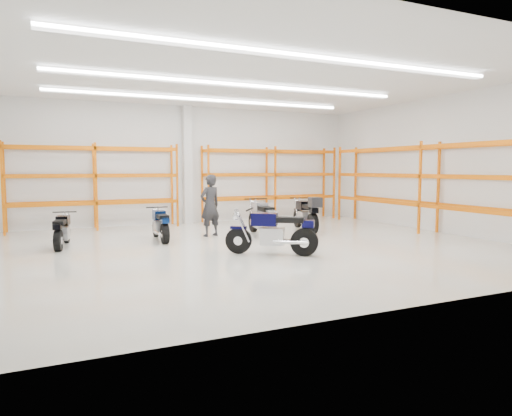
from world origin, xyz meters
name	(u,v)px	position (x,y,z in m)	size (l,w,h in m)	color
ground	(247,247)	(0.00, 0.00, 0.00)	(14.00, 14.00, 0.00)	beige
room_shell	(247,125)	(0.00, 0.03, 3.28)	(14.02, 12.02, 4.51)	white
motorcycle_main	(275,233)	(0.19, -1.33, 0.53)	(1.99, 1.45, 1.14)	black
motorcycle_back_a	(62,232)	(-4.58, 1.94, 0.43)	(0.70, 1.88, 0.93)	black
motorcycle_back_b	(161,226)	(-1.91, 2.01, 0.45)	(0.65, 1.96, 0.96)	black
motorcycle_back_c	(262,219)	(1.22, 1.64, 0.54)	(0.78, 2.34, 1.15)	black
motorcycle_back_d	(307,214)	(3.08, 2.05, 0.57)	(0.88, 2.33, 1.20)	black
standing_man	(210,205)	(-0.28, 2.30, 0.97)	(0.70, 0.46, 1.93)	black
structural_column	(187,165)	(0.00, 5.82, 2.25)	(0.32, 0.32, 4.50)	white
pallet_racking_back_left	(95,178)	(-3.40, 5.48, 1.79)	(5.67, 0.87, 3.00)	#DA5A00
pallet_racking_back_right	(271,177)	(3.40, 5.48, 1.79)	(5.67, 0.87, 3.00)	#DA5A00
pallet_racking_side	(429,178)	(6.48, 0.00, 1.81)	(0.87, 9.07, 3.00)	#DA5A00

